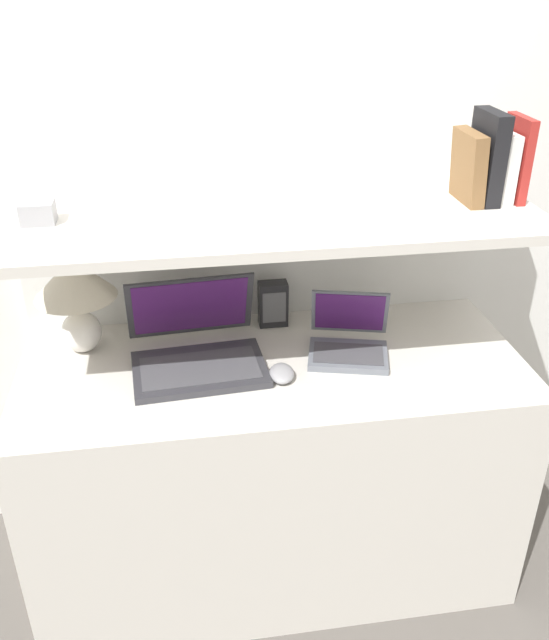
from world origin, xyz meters
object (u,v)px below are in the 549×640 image
Objects in this scene: book_white at (501,167)px; shelf_gadget at (38,213)px; laptop_small at (349,341)px; laptop_large at (197,348)px; book_brown at (468,167)px; router_box at (273,304)px; book_red at (517,159)px; computer_mouse at (282,373)px; book_black at (487,157)px; table_lamp at (75,289)px.

book_white reaches higher than shelf_gadget.
laptop_large is at bearing 178.77° from laptop_small.
book_brown is 1.14m from shelf_gadget.
shelf_gadget is at bearing -165.41° from router_box.
book_brown is at bearing 180.00° from book_red.
shelf_gadget is (-1.27, 0.00, -0.09)m from book_red.
computer_mouse is 1.23× the size of shelf_gadget.
book_brown reaches higher than book_white.
book_brown reaches higher than laptop_large.
laptop_large is at bearing -141.87° from router_box.
computer_mouse is (0.23, -0.12, -0.03)m from laptop_large.
book_white is at bearing 5.94° from laptop_small.
book_black reaches higher than computer_mouse.
shelf_gadget is (-1.23, 0.00, -0.07)m from book_white.
table_lamp is 1.14m from book_brown.
book_black is (0.58, 0.15, 0.54)m from computer_mouse.
book_brown is at bearing -17.69° from router_box.
book_brown is (0.53, 0.15, 0.51)m from computer_mouse.
book_red reaches higher than table_lamp.
book_black is (0.37, 0.04, 0.52)m from laptop_small.
book_black is at bearing -16.21° from router_box.
book_white is 0.77× the size of book_black.
computer_mouse is 0.72× the size of router_box.
shelf_gadget is at bearing 180.00° from book_black.
table_lamp is at bearing 175.70° from book_red.
book_red is at bearing 12.71° from computer_mouse.
laptop_small is 1.42× the size of book_brown.
laptop_small is 0.92m from shelf_gadget.
shelf_gadget reaches higher than laptop_large.
router_box is (0.58, 0.07, -0.13)m from table_lamp.
table_lamp is at bearing 175.17° from book_brown.
laptop_small is at bearing -174.58° from book_red.
book_black is at bearing 180.00° from book_red.
book_white is at bearing 0.00° from shelf_gadget.
book_white is at bearing -4.44° from table_lamp.
router_box is 0.64× the size of book_red.
book_brown is at bearing 0.00° from shelf_gadget.
book_black reaches higher than book_red.
computer_mouse is 0.87m from book_red.
table_lamp is 0.60m from router_box.
router_box is 0.76m from shelf_gadget.
computer_mouse is at bearing -166.51° from book_white.
laptop_large is 1.62× the size of book_black.
shelf_gadget is (-1.19, 0.00, -0.09)m from book_black.
book_black reaches higher than book_brown.
shelf_gadget is at bearing 165.91° from computer_mouse.
computer_mouse is 0.54× the size of book_brown.
book_red is (0.65, -0.16, 0.47)m from router_box.
router_box is at bearing 133.09° from laptop_small.
computer_mouse is 0.81m from book_black.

